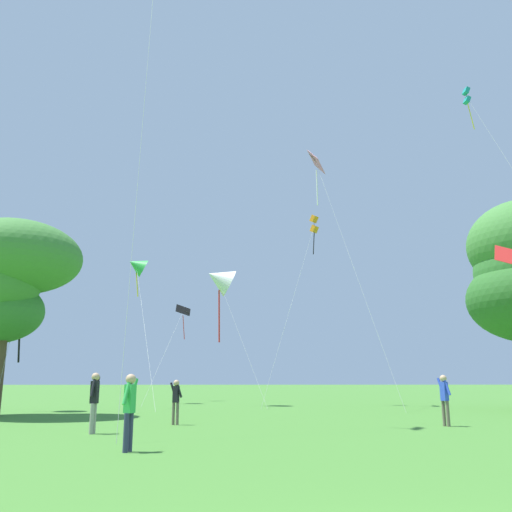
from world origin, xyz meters
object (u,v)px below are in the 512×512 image
at_px(kite_pink_low, 318,174).
at_px(person_with_spool, 444,395).
at_px(kite_teal_box, 469,101).
at_px(kite_green_small, 137,265).
at_px(kite_black_large, 182,317).
at_px(person_far_back, 130,405).
at_px(kite_blue_delta, 22,289).
at_px(tree_right_cluster, 3,278).
at_px(person_near_tree, 94,397).
at_px(person_in_blue_jacket, 176,398).
at_px(kite_white_distant, 219,279).
at_px(kite_orange_box, 314,226).

distance_m(kite_pink_low, person_with_spool, 20.69).
bearing_deg(kite_teal_box, kite_green_small, 159.02).
bearing_deg(kite_black_large, person_far_back, -86.80).
xyz_separation_m(kite_black_large, kite_green_small, (-2.91, -4.46, 3.11)).
bearing_deg(kite_blue_delta, tree_right_cluster, -79.43).
relative_size(kite_green_small, person_near_tree, 6.26).
height_order(kite_blue_delta, person_in_blue_jacket, kite_blue_delta).
relative_size(kite_blue_delta, person_with_spool, 4.94).
height_order(kite_pink_low, person_far_back, kite_pink_low).
height_order(person_far_back, tree_right_cluster, tree_right_cluster).
relative_size(kite_pink_low, tree_right_cluster, 1.96).
distance_m(kite_blue_delta, person_with_spool, 21.40).
distance_m(person_far_back, tree_right_cluster, 15.07).
distance_m(kite_white_distant, person_near_tree, 19.17).
bearing_deg(kite_black_large, kite_orange_box, -38.52).
bearing_deg(person_far_back, person_in_blue_jacket, 87.79).
relative_size(person_far_back, person_in_blue_jacket, 1.08).
xyz_separation_m(kite_white_distant, person_with_spool, (8.13, -15.48, -6.85)).
height_order(kite_teal_box, kite_blue_delta, kite_teal_box).
xyz_separation_m(kite_blue_delta, kite_orange_box, (16.48, 6.33, 5.50)).
bearing_deg(kite_teal_box, kite_white_distant, 163.53).
relative_size(kite_white_distant, kite_pink_low, 0.54).
bearing_deg(tree_right_cluster, kite_green_small, 75.96).
distance_m(person_with_spool, tree_right_cluster, 18.98).
distance_m(kite_teal_box, kite_orange_box, 12.35).
height_order(person_near_tree, tree_right_cluster, tree_right_cluster).
distance_m(kite_teal_box, kite_blue_delta, 28.28).
distance_m(kite_teal_box, person_in_blue_jacket, 25.91).
relative_size(kite_green_small, tree_right_cluster, 1.27).
bearing_deg(kite_teal_box, kite_blue_delta, -177.41).
height_order(kite_black_large, kite_white_distant, kite_white_distant).
height_order(kite_pink_low, tree_right_cluster, kite_pink_low).
height_order(kite_orange_box, person_far_back, kite_orange_box).
bearing_deg(tree_right_cluster, kite_teal_box, 12.58).
xyz_separation_m(kite_green_small, person_in_blue_jacket, (4.87, -18.11, -8.56)).
relative_size(kite_green_small, person_with_spool, 6.40).
distance_m(kite_blue_delta, kite_pink_low, 19.64).
distance_m(kite_black_large, kite_green_small, 6.16).
height_order(kite_orange_box, person_near_tree, kite_orange_box).
relative_size(kite_blue_delta, person_far_back, 5.07).
bearing_deg(kite_orange_box, person_with_spool, -83.54).
relative_size(kite_white_distant, person_far_back, 5.47).
bearing_deg(kite_orange_box, kite_black_large, 141.48).
height_order(kite_green_small, person_in_blue_jacket, kite_green_small).
xyz_separation_m(kite_orange_box, person_far_back, (-7.67, -22.45, -10.68)).
bearing_deg(kite_green_small, person_in_blue_jacket, -74.96).
height_order(kite_white_distant, kite_green_small, kite_green_small).
distance_m(kite_teal_box, person_far_back, 29.62).
distance_m(kite_blue_delta, person_far_back, 19.09).
relative_size(kite_black_large, kite_green_small, 0.92).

